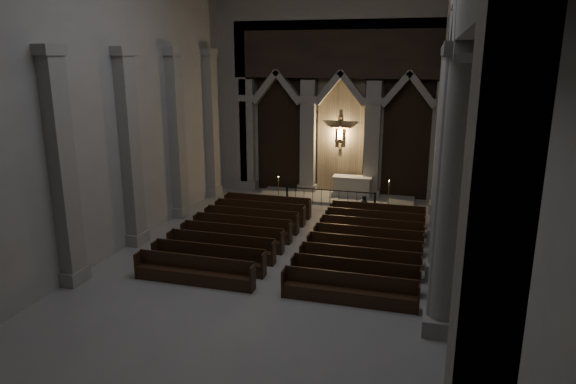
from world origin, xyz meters
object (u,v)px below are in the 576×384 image
at_px(candle_stand_right, 388,202).
at_px(worshipper, 364,208).
at_px(altar_rail, 330,195).
at_px(altar, 352,186).
at_px(candle_stand_left, 278,195).
at_px(pews, 299,242).

height_order(candle_stand_right, worshipper, candle_stand_right).
bearing_deg(altar_rail, altar, 66.42).
relative_size(altar_rail, candle_stand_left, 3.26).
bearing_deg(candle_stand_right, altar_rail, -178.12).
bearing_deg(candle_stand_left, altar, 28.15).
bearing_deg(candle_stand_left, altar_rail, 0.06).
bearing_deg(worshipper, altar_rail, 127.14).
xyz_separation_m(altar_rail, candle_stand_right, (3.00, 0.10, -0.19)).
bearing_deg(candle_stand_right, worshipper, -118.25).
distance_m(candle_stand_left, pews, 7.01).
height_order(candle_stand_left, candle_stand_right, candle_stand_right).
xyz_separation_m(candle_stand_right, worshipper, (-0.98, -1.83, 0.15)).
height_order(altar, candle_stand_right, candle_stand_right).
xyz_separation_m(candle_stand_left, candle_stand_right, (5.82, 0.10, 0.04)).
distance_m(altar_rail, pews, 6.43).
relative_size(candle_stand_right, worshipper, 1.36).
bearing_deg(pews, altar_rail, 90.00).
distance_m(candle_stand_right, pews, 7.18).
bearing_deg(candle_stand_left, pews, -66.26).
bearing_deg(altar, candle_stand_right, -41.17).
distance_m(altar, worshipper, 3.88).
height_order(altar, altar_rail, altar).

